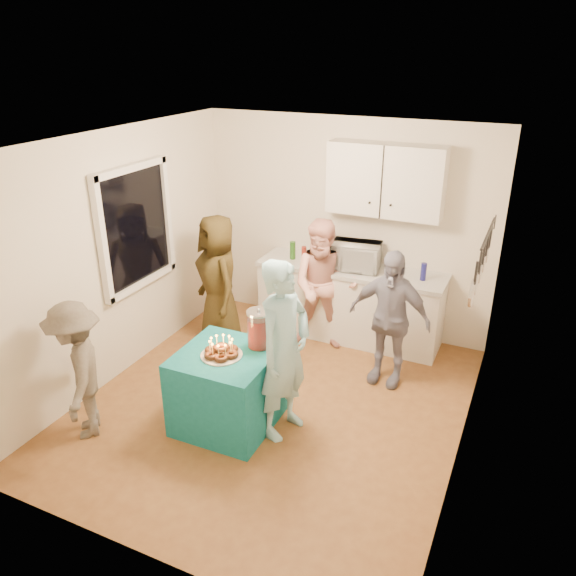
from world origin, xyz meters
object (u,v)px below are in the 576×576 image
at_px(man_birthday, 284,350).
at_px(child_near_left, 78,371).
at_px(party_table, 227,389).
at_px(punch_jar, 259,330).
at_px(woman_back_left, 218,281).
at_px(woman_back_right, 389,318).
at_px(microwave, 356,256).
at_px(woman_back_center, 324,286).
at_px(counter, 349,304).

xyz_separation_m(man_birthday, child_near_left, (-1.66, -0.80, -0.19)).
bearing_deg(party_table, punch_jar, 50.04).
relative_size(party_table, woman_back_left, 0.53).
height_order(party_table, punch_jar, punch_jar).
height_order(man_birthday, woman_back_right, man_birthday).
height_order(microwave, woman_back_right, woman_back_right).
bearing_deg(woman_back_center, counter, 47.75).
relative_size(man_birthday, child_near_left, 1.29).
xyz_separation_m(woman_back_right, child_near_left, (-2.28, -2.02, -0.08)).
height_order(man_birthday, woman_back_center, man_birthday).
distance_m(party_table, woman_back_center, 1.83).
bearing_deg(punch_jar, woman_back_left, 135.30).
bearing_deg(child_near_left, woman_back_left, 134.56).
distance_m(punch_jar, woman_back_right, 1.45).
bearing_deg(counter, woman_back_center, -118.36).
bearing_deg(punch_jar, counter, 82.38).
distance_m(woman_back_center, woman_back_right, 0.97).
height_order(punch_jar, woman_back_left, woman_back_left).
relative_size(party_table, punch_jar, 2.50).
bearing_deg(woman_back_right, party_table, -125.70).
distance_m(counter, man_birthday, 2.04).
distance_m(counter, woman_back_right, 1.08).
height_order(party_table, man_birthday, man_birthday).
bearing_deg(woman_back_right, woman_back_left, -175.39).
bearing_deg(party_table, woman_back_center, 81.34).
bearing_deg(woman_back_right, microwave, 133.96).
bearing_deg(child_near_left, party_table, 81.78).
bearing_deg(man_birthday, woman_back_right, -15.16).
height_order(counter, child_near_left, child_near_left).
relative_size(punch_jar, woman_back_right, 0.23).
relative_size(punch_jar, man_birthday, 0.20).
relative_size(punch_jar, child_near_left, 0.26).
bearing_deg(woman_back_left, man_birthday, -3.06).
xyz_separation_m(woman_back_center, woman_back_right, (0.88, -0.40, -0.04)).
bearing_deg(counter, microwave, 0.00).
distance_m(microwave, woman_back_left, 1.63).
bearing_deg(man_birthday, microwave, 12.25).
bearing_deg(woman_back_left, child_near_left, -59.12).
relative_size(woman_back_left, woman_back_center, 1.01).
distance_m(microwave, woman_back_right, 1.05).
distance_m(woman_back_right, child_near_left, 3.05).
bearing_deg(punch_jar, party_table, -129.96).
bearing_deg(woman_back_left, woman_back_center, 56.97).
relative_size(man_birthday, woman_back_left, 1.07).
relative_size(microwave, child_near_left, 0.43).
relative_size(microwave, woman_back_center, 0.36).
bearing_deg(woman_back_right, counter, 136.01).
bearing_deg(man_birthday, child_near_left, 127.88).
bearing_deg(microwave, punch_jar, -106.49).
relative_size(party_table, woman_back_right, 0.57).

